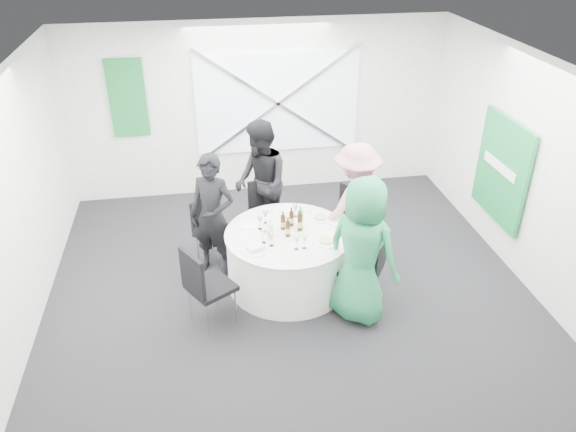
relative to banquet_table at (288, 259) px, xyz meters
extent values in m
plane|color=black|center=(0.00, -0.20, -0.38)|extent=(6.00, 6.00, 0.00)
plane|color=silver|center=(0.00, -0.20, 2.42)|extent=(6.00, 6.00, 0.00)
plane|color=beige|center=(0.00, 2.80, 1.02)|extent=(6.00, 0.00, 6.00)
plane|color=beige|center=(0.00, -3.20, 1.02)|extent=(6.00, 0.00, 6.00)
plane|color=beige|center=(-3.00, -0.20, 1.02)|extent=(0.00, 6.00, 6.00)
plane|color=beige|center=(3.00, -0.20, 1.02)|extent=(0.00, 6.00, 6.00)
cube|color=silver|center=(0.30, 2.76, 1.12)|extent=(2.60, 0.03, 1.60)
cube|color=silver|center=(0.30, 2.72, 1.12)|extent=(2.63, 0.05, 1.84)
cube|color=silver|center=(0.30, 2.72, 1.12)|extent=(2.63, 0.05, 1.84)
cube|color=#156C2F|center=(-2.00, 2.75, 1.32)|extent=(0.55, 0.04, 1.20)
cube|color=#17813C|center=(2.94, 0.40, 0.82)|extent=(0.05, 1.20, 1.40)
cylinder|color=silver|center=(0.00, 0.00, -0.01)|extent=(1.52, 1.52, 0.74)
cylinder|color=silver|center=(0.00, 0.00, 0.37)|extent=(1.56, 1.56, 0.02)
cube|color=black|center=(-0.15, 1.05, 0.06)|extent=(0.46, 0.46, 0.05)
cube|color=black|center=(-0.18, 1.24, 0.30)|extent=(0.39, 0.09, 0.44)
cylinder|color=silver|center=(-0.01, 1.23, -0.17)|extent=(0.02, 0.02, 0.42)
cylinder|color=silver|center=(-0.33, 1.19, -0.17)|extent=(0.02, 0.02, 0.42)
cylinder|color=silver|center=(0.04, 0.91, -0.17)|extent=(0.02, 0.02, 0.42)
cylinder|color=silver|center=(-0.29, 0.86, -0.17)|extent=(0.02, 0.02, 0.42)
cube|color=black|center=(-0.89, 0.70, 0.06)|extent=(0.58, 0.58, 0.05)
cube|color=black|center=(-1.04, 0.82, 0.31)|extent=(0.28, 0.33, 0.44)
cylinder|color=silver|center=(-0.92, 0.94, -0.17)|extent=(0.02, 0.02, 0.42)
cylinder|color=silver|center=(-1.12, 0.67, -0.17)|extent=(0.02, 0.02, 0.42)
cylinder|color=silver|center=(-0.65, 0.73, -0.17)|extent=(0.02, 0.02, 0.42)
cylinder|color=silver|center=(-0.86, 0.47, -0.17)|extent=(0.02, 0.02, 0.42)
cube|color=black|center=(0.85, 0.63, 0.08)|extent=(0.60, 0.60, 0.05)
cube|color=black|center=(1.01, 0.75, 0.33)|extent=(0.28, 0.35, 0.46)
cylinder|color=silver|center=(1.09, 0.59, -0.16)|extent=(0.02, 0.02, 0.44)
cylinder|color=silver|center=(0.89, 0.87, -0.16)|extent=(0.02, 0.02, 0.44)
cylinder|color=silver|center=(0.81, 0.39, -0.16)|extent=(0.02, 0.02, 0.44)
cylinder|color=silver|center=(0.61, 0.67, -0.16)|extent=(0.02, 0.02, 0.44)
cube|color=black|center=(0.79, -0.52, 0.11)|extent=(0.64, 0.64, 0.05)
cube|color=black|center=(0.98, -0.64, 0.39)|extent=(0.28, 0.39, 0.49)
cylinder|color=silver|center=(0.85, -0.77, -0.14)|extent=(0.02, 0.02, 0.47)
cylinder|color=silver|center=(1.05, -0.46, -0.14)|extent=(0.02, 0.02, 0.47)
cylinder|color=silver|center=(0.54, -0.57, -0.14)|extent=(0.02, 0.02, 0.47)
cylinder|color=silver|center=(0.74, -0.26, -0.14)|extent=(0.02, 0.02, 0.47)
cube|color=black|center=(-0.98, -0.59, 0.12)|extent=(0.64, 0.64, 0.06)
cube|color=black|center=(-1.18, -0.70, 0.40)|extent=(0.27, 0.40, 0.50)
cylinder|color=silver|center=(-1.24, -0.52, -0.14)|extent=(0.02, 0.02, 0.48)
cylinder|color=silver|center=(-1.05, -0.85, -0.14)|extent=(0.02, 0.02, 0.48)
cylinder|color=silver|center=(-0.92, -0.33, -0.14)|extent=(0.02, 0.02, 0.48)
cylinder|color=silver|center=(-0.73, -0.65, -0.14)|extent=(0.02, 0.02, 0.48)
imported|color=black|center=(-0.89, 0.46, 0.45)|extent=(0.72, 0.63, 1.66)
imported|color=black|center=(-0.18, 1.18, 0.51)|extent=(0.60, 0.92, 1.77)
imported|color=tan|center=(0.97, 0.43, 0.46)|extent=(1.20, 0.90, 1.68)
imported|color=#227E4C|center=(0.72, -0.74, 0.52)|extent=(1.02, 1.03, 1.80)
cylinder|color=white|center=(0.08, 0.60, 0.39)|extent=(0.24, 0.24, 0.01)
cylinder|color=white|center=(-0.45, 0.29, 0.39)|extent=(0.29, 0.29, 0.01)
cylinder|color=white|center=(0.46, 0.27, 0.39)|extent=(0.25, 0.25, 0.01)
cylinder|color=#A6B963|center=(0.46, 0.27, 0.41)|extent=(0.16, 0.16, 0.02)
cylinder|color=white|center=(0.42, -0.28, 0.39)|extent=(0.30, 0.30, 0.01)
cylinder|color=#A6B963|center=(0.42, -0.28, 0.41)|extent=(0.19, 0.19, 0.02)
cylinder|color=white|center=(-0.44, -0.33, 0.39)|extent=(0.29, 0.29, 0.01)
cube|color=silver|center=(-0.44, -0.33, 0.42)|extent=(0.23, 0.20, 0.05)
cylinder|color=#3A220A|center=(-0.04, 0.11, 0.47)|extent=(0.06, 0.06, 0.19)
cylinder|color=#3A220A|center=(-0.04, 0.11, 0.60)|extent=(0.02, 0.02, 0.06)
cylinder|color=tan|center=(-0.04, 0.11, 0.45)|extent=(0.06, 0.06, 0.07)
cylinder|color=#3A220A|center=(0.07, 0.18, 0.48)|extent=(0.06, 0.06, 0.19)
cylinder|color=#3A220A|center=(0.07, 0.18, 0.60)|extent=(0.02, 0.02, 0.06)
cylinder|color=tan|center=(0.07, 0.18, 0.46)|extent=(0.06, 0.06, 0.07)
cylinder|color=#3A220A|center=(0.15, 0.04, 0.49)|extent=(0.06, 0.06, 0.22)
cylinder|color=#3A220A|center=(0.15, 0.04, 0.63)|extent=(0.02, 0.02, 0.06)
cylinder|color=tan|center=(0.15, 0.04, 0.47)|extent=(0.06, 0.06, 0.08)
cylinder|color=#3A220A|center=(-0.01, -0.07, 0.48)|extent=(0.06, 0.06, 0.20)
cylinder|color=#3A220A|center=(-0.01, -0.07, 0.61)|extent=(0.02, 0.02, 0.06)
cylinder|color=tan|center=(-0.01, -0.07, 0.46)|extent=(0.06, 0.06, 0.07)
cylinder|color=green|center=(0.17, 0.08, 0.51)|extent=(0.08, 0.08, 0.25)
cylinder|color=green|center=(0.17, 0.08, 0.66)|extent=(0.03, 0.03, 0.06)
cylinder|color=tan|center=(0.17, 0.08, 0.48)|extent=(0.08, 0.08, 0.09)
cylinder|color=white|center=(-0.23, -0.10, 0.49)|extent=(0.08, 0.08, 0.22)
cylinder|color=white|center=(-0.23, -0.10, 0.63)|extent=(0.03, 0.03, 0.06)
cylinder|color=tan|center=(-0.23, -0.10, 0.47)|extent=(0.08, 0.08, 0.08)
cylinder|color=white|center=(0.04, -0.38, 0.38)|extent=(0.06, 0.06, 0.00)
cylinder|color=white|center=(0.04, -0.38, 0.43)|extent=(0.01, 0.01, 0.10)
cone|color=white|center=(0.04, -0.38, 0.51)|extent=(0.07, 0.07, 0.08)
cylinder|color=white|center=(-0.32, -0.17, 0.38)|extent=(0.06, 0.06, 0.00)
cylinder|color=white|center=(-0.32, -0.17, 0.43)|extent=(0.01, 0.01, 0.10)
cone|color=white|center=(-0.32, -0.17, 0.51)|extent=(0.07, 0.07, 0.08)
cylinder|color=white|center=(-0.24, -0.25, 0.38)|extent=(0.06, 0.06, 0.00)
cylinder|color=white|center=(-0.24, -0.25, 0.43)|extent=(0.01, 0.01, 0.10)
cone|color=white|center=(-0.24, -0.25, 0.51)|extent=(0.07, 0.07, 0.08)
cylinder|color=white|center=(0.13, -0.37, 0.38)|extent=(0.06, 0.06, 0.00)
cylinder|color=white|center=(0.13, -0.37, 0.43)|extent=(0.01, 0.01, 0.10)
cone|color=white|center=(0.13, -0.37, 0.51)|extent=(0.07, 0.07, 0.08)
cylinder|color=white|center=(-0.32, 0.15, 0.38)|extent=(0.06, 0.06, 0.00)
cylinder|color=white|center=(-0.32, 0.15, 0.43)|extent=(0.01, 0.01, 0.10)
cone|color=white|center=(-0.32, 0.15, 0.51)|extent=(0.07, 0.07, 0.08)
cylinder|color=white|center=(0.16, 0.39, 0.38)|extent=(0.06, 0.06, 0.00)
cylinder|color=white|center=(0.16, 0.39, 0.43)|extent=(0.01, 0.01, 0.10)
cone|color=white|center=(0.16, 0.39, 0.51)|extent=(0.07, 0.07, 0.08)
cylinder|color=white|center=(-0.24, 0.29, 0.38)|extent=(0.06, 0.06, 0.00)
cylinder|color=white|center=(-0.24, 0.29, 0.43)|extent=(0.01, 0.01, 0.10)
cone|color=white|center=(-0.24, 0.29, 0.51)|extent=(0.07, 0.07, 0.08)
cube|color=silver|center=(-0.43, 0.39, 0.38)|extent=(0.08, 0.14, 0.01)
cube|color=silver|center=(-0.55, 0.16, 0.38)|extent=(0.09, 0.13, 0.01)
cube|color=silver|center=(-0.53, -0.22, 0.38)|extent=(0.11, 0.12, 0.01)
cube|color=silver|center=(-0.32, -0.48, 0.38)|extent=(0.11, 0.13, 0.01)
cube|color=silver|center=(0.57, 0.07, 0.38)|extent=(0.08, 0.14, 0.01)
cube|color=silver|center=(0.38, 0.43, 0.38)|extent=(0.09, 0.14, 0.01)
cube|color=silver|center=(0.13, 0.56, 0.38)|extent=(0.15, 0.02, 0.01)
cube|color=silver|center=(-0.18, 0.55, 0.38)|extent=(0.15, 0.02, 0.01)
camera|label=1|loc=(-0.98, -5.79, 3.95)|focal=35.00mm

